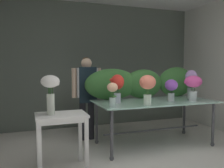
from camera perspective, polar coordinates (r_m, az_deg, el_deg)
ground_plane at (r=4.33m, az=3.17°, el=-14.66°), size 7.30×7.30×0.00m
wall_back at (r=5.65m, az=-3.30°, el=4.46°), size 4.83×0.12×2.83m
display_table_glass at (r=4.29m, az=10.06°, el=-5.36°), size 2.08×1.02×0.80m
side_table_white at (r=3.32m, az=-12.05°, el=-9.11°), size 0.67×0.49×0.77m
florist at (r=4.52m, az=-6.08°, el=-1.34°), size 0.57×0.24×1.57m
foliage_backdrop at (r=4.55m, az=7.06°, el=0.15°), size 2.28×0.32×0.59m
vase_coral_carnations at (r=3.76m, az=8.48°, el=-0.37°), size 0.28×0.26×0.48m
vase_peach_anemones at (r=3.55m, az=0.14°, el=-2.01°), size 0.16×0.16×0.37m
vase_fuchsia_hydrangea at (r=4.38m, az=18.85°, el=-0.10°), size 0.32×0.30×0.45m
vase_lilac_lilies at (r=4.69m, az=18.41°, el=0.69°), size 0.24×0.22×0.54m
vase_scarlet_tulips at (r=3.94m, az=1.32°, el=-0.27°), size 0.24×0.22×0.48m
vase_violet_freesia at (r=4.28m, az=14.01°, el=-0.87°), size 0.22×0.22×0.38m
vase_white_roses_tall at (r=3.22m, az=-14.58°, el=-1.02°), size 0.25×0.25×0.53m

